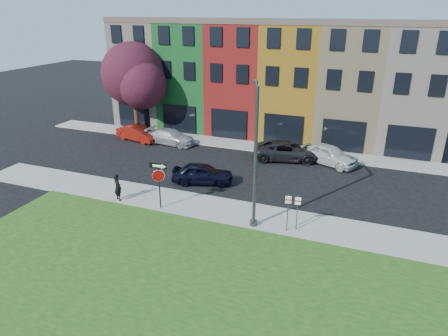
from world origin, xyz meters
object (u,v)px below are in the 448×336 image
at_px(stop_sign, 159,176).
at_px(man, 118,187).
at_px(street_lamp, 255,158).
at_px(sedan_near, 203,174).

bearing_deg(stop_sign, man, 172.95).
relative_size(stop_sign, street_lamp, 0.38).
height_order(stop_sign, man, stop_sign).
bearing_deg(stop_sign, street_lamp, -4.45).
bearing_deg(street_lamp, sedan_near, 119.61).
distance_m(stop_sign, sedan_near, 4.78).
bearing_deg(sedan_near, street_lamp, -146.20).
bearing_deg(street_lamp, stop_sign, 162.49).
bearing_deg(stop_sign, sedan_near, 73.44).
bearing_deg(man, sedan_near, -105.42).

